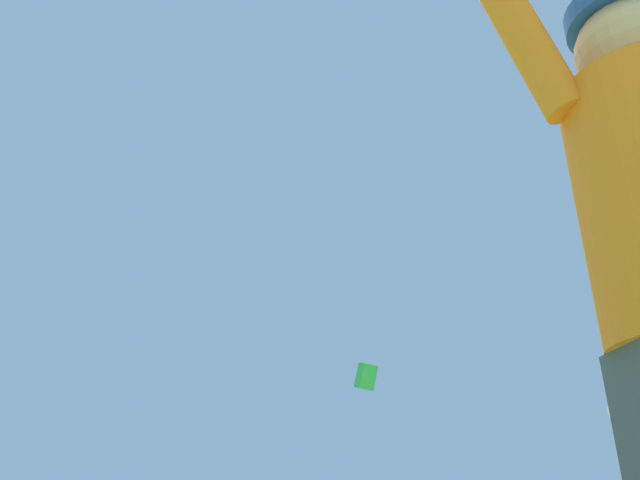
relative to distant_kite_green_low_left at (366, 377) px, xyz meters
name	(u,v)px	position (x,y,z in m)	size (l,w,h in m)	color
distant_kite_green_low_left	(366,377)	(0.00, 0.00, 0.00)	(1.01, 1.11, 1.48)	green
marker_flag	(624,420)	(-4.24, -22.18, -5.03)	(0.30, 0.24, 1.78)	silver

